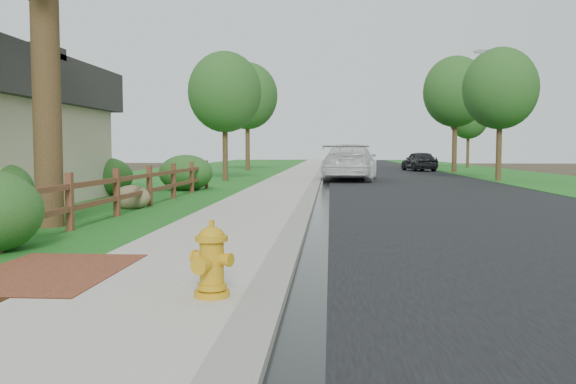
# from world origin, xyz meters

# --- Properties ---
(ground) EXTENTS (120.00, 120.00, 0.00)m
(ground) POSITION_xyz_m (0.00, 0.00, 0.00)
(ground) COLOR #342B1C
(road) EXTENTS (8.00, 90.00, 0.02)m
(road) POSITION_xyz_m (4.60, 35.00, 0.01)
(road) COLOR black
(road) RESTS_ON ground
(curb) EXTENTS (0.40, 90.00, 0.12)m
(curb) POSITION_xyz_m (0.40, 35.00, 0.06)
(curb) COLOR gray
(curb) RESTS_ON ground
(wet_gutter) EXTENTS (0.50, 90.00, 0.00)m
(wet_gutter) POSITION_xyz_m (0.75, 35.00, 0.02)
(wet_gutter) COLOR black
(wet_gutter) RESTS_ON road
(sidewalk) EXTENTS (2.20, 90.00, 0.10)m
(sidewalk) POSITION_xyz_m (-0.90, 35.00, 0.05)
(sidewalk) COLOR #A8A192
(sidewalk) RESTS_ON ground
(grass_strip) EXTENTS (1.60, 90.00, 0.06)m
(grass_strip) POSITION_xyz_m (-2.80, 35.00, 0.03)
(grass_strip) COLOR #1B5217
(grass_strip) RESTS_ON ground
(lawn_near) EXTENTS (9.00, 90.00, 0.04)m
(lawn_near) POSITION_xyz_m (-8.00, 35.00, 0.02)
(lawn_near) COLOR #1B5217
(lawn_near) RESTS_ON ground
(verge_far) EXTENTS (6.00, 90.00, 0.04)m
(verge_far) POSITION_xyz_m (11.50, 35.00, 0.02)
(verge_far) COLOR #1B5217
(verge_far) RESTS_ON ground
(brick_patch) EXTENTS (1.60, 2.40, 0.11)m
(brick_patch) POSITION_xyz_m (-2.20, -1.00, 0.06)
(brick_patch) COLOR brown
(brick_patch) RESTS_ON ground
(ranch_fence) EXTENTS (0.12, 16.92, 1.10)m
(ranch_fence) POSITION_xyz_m (-3.60, 6.40, 0.62)
(ranch_fence) COLOR #552E1C
(ranch_fence) RESTS_ON ground
(fire_hydrant) EXTENTS (0.48, 0.40, 0.74)m
(fire_hydrant) POSITION_xyz_m (-0.10, -2.01, 0.44)
(fire_hydrant) COLOR #C38917
(fire_hydrant) RESTS_ON sidewalk
(white_suv) EXTENTS (3.04, 6.20, 1.73)m
(white_suv) POSITION_xyz_m (2.00, 22.01, 0.89)
(white_suv) COLOR silver
(white_suv) RESTS_ON road
(dark_car_mid) EXTENTS (2.31, 4.24, 1.37)m
(dark_car_mid) POSITION_xyz_m (7.20, 35.25, 0.70)
(dark_car_mid) COLOR black
(dark_car_mid) RESTS_ON road
(dark_car_far) EXTENTS (2.43, 4.87, 1.53)m
(dark_car_far) POSITION_xyz_m (2.00, 44.50, 0.79)
(dark_car_far) COLOR black
(dark_car_far) RESTS_ON road
(streetlight) EXTENTS (1.83, 0.30, 7.92)m
(streetlight) POSITION_xyz_m (11.65, 32.05, 4.49)
(streetlight) COLOR slate
(streetlight) RESTS_ON ground
(boulder) EXTENTS (1.07, 0.89, 0.62)m
(boulder) POSITION_xyz_m (-3.90, 7.08, 0.31)
(boulder) COLOR brown
(boulder) RESTS_ON ground
(shrub_c) EXTENTS (2.22, 2.22, 1.26)m
(shrub_c) POSITION_xyz_m (-6.23, 11.53, 0.63)
(shrub_c) COLOR #224A1A
(shrub_c) RESTS_ON ground
(shrub_d) EXTENTS (2.41, 2.41, 1.32)m
(shrub_d) POSITION_xyz_m (-4.19, 14.00, 0.66)
(shrub_d) COLOR #224A1A
(shrub_d) RESTS_ON ground
(tree_near_left) EXTENTS (3.42, 3.42, 6.07)m
(tree_near_left) POSITION_xyz_m (-3.90, 20.66, 4.17)
(tree_near_left) COLOR #372616
(tree_near_left) RESTS_ON ground
(tree_near_right) EXTENTS (3.50, 3.50, 6.30)m
(tree_near_right) POSITION_xyz_m (9.00, 21.86, 4.36)
(tree_near_right) COLOR #372616
(tree_near_right) RESTS_ON ground
(tree_mid_left) EXTENTS (4.22, 4.22, 7.55)m
(tree_mid_left) POSITION_xyz_m (-4.76, 34.72, 5.21)
(tree_mid_left) COLOR #372616
(tree_mid_left) RESTS_ON ground
(tree_mid_right) EXTENTS (4.12, 4.12, 7.47)m
(tree_mid_right) POSITION_xyz_m (9.00, 32.23, 5.19)
(tree_mid_right) COLOR #372616
(tree_mid_right) RESTS_ON ground
(tree_far_right) EXTENTS (3.16, 3.16, 5.83)m
(tree_far_right) POSITION_xyz_m (12.15, 42.66, 4.08)
(tree_far_right) COLOR #372616
(tree_far_right) RESTS_ON ground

